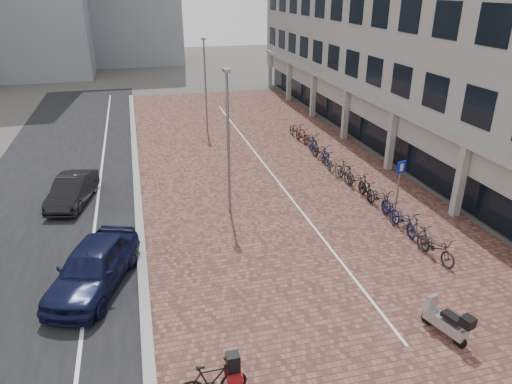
% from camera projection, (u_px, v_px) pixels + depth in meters
% --- Properties ---
extents(ground, '(140.00, 140.00, 0.00)m').
position_uv_depth(ground, '(301.00, 298.00, 15.63)').
color(ground, '#474442').
rests_on(ground, ground).
extents(plaza_brick, '(14.50, 42.00, 0.04)m').
position_uv_depth(plaza_brick, '(263.00, 168.00, 26.68)').
color(plaza_brick, brown).
rests_on(plaza_brick, ground).
extents(street_asphalt, '(8.00, 50.00, 0.03)m').
position_uv_depth(street_asphalt, '(60.00, 187.00, 24.15)').
color(street_asphalt, black).
rests_on(street_asphalt, ground).
extents(curb, '(0.35, 42.00, 0.14)m').
position_uv_depth(curb, '(137.00, 179.00, 25.02)').
color(curb, gray).
rests_on(curb, ground).
extents(lane_line, '(0.12, 44.00, 0.00)m').
position_uv_depth(lane_line, '(100.00, 183.00, 24.61)').
color(lane_line, white).
rests_on(lane_line, street_asphalt).
extents(parking_line, '(0.10, 30.00, 0.00)m').
position_uv_depth(parking_line, '(267.00, 167.00, 26.72)').
color(parking_line, white).
rests_on(parking_line, plaza_brick).
extents(office_building, '(8.40, 40.00, 15.00)m').
position_uv_depth(office_building, '(415.00, 5.00, 29.30)').
color(office_building, gray).
rests_on(office_building, ground).
extents(car_navy, '(3.52, 5.18, 1.64)m').
position_uv_depth(car_navy, '(93.00, 267.00, 15.85)').
color(car_navy, black).
rests_on(car_navy, ground).
extents(car_dark, '(2.29, 4.28, 1.34)m').
position_uv_depth(car_dark, '(72.00, 190.00, 22.15)').
color(car_dark, black).
rests_on(car_dark, ground).
extents(hero_bike, '(1.81, 0.53, 1.27)m').
position_uv_depth(hero_bike, '(212.00, 380.00, 11.63)').
color(hero_bike, black).
rests_on(hero_bike, ground).
extents(scooter_front, '(0.95, 1.71, 1.12)m').
position_uv_depth(scooter_front, '(446.00, 320.00, 13.72)').
color(scooter_front, '#A2A2A7').
rests_on(scooter_front, ground).
extents(parking_sign, '(0.52, 0.24, 2.59)m').
position_uv_depth(parking_sign, '(400.00, 179.00, 20.57)').
color(parking_sign, slate).
rests_on(parking_sign, ground).
extents(lamp_near, '(0.12, 0.12, 6.45)m').
position_uv_depth(lamp_near, '(228.00, 146.00, 20.20)').
color(lamp_near, slate).
rests_on(lamp_near, ground).
extents(lamp_far, '(0.12, 0.12, 6.35)m').
position_uv_depth(lamp_far, '(206.00, 87.00, 32.09)').
color(lamp_far, slate).
rests_on(lamp_far, ground).
extents(bike_row, '(1.22, 18.12, 1.05)m').
position_uv_depth(bike_row, '(346.00, 172.00, 24.73)').
color(bike_row, black).
rests_on(bike_row, ground).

